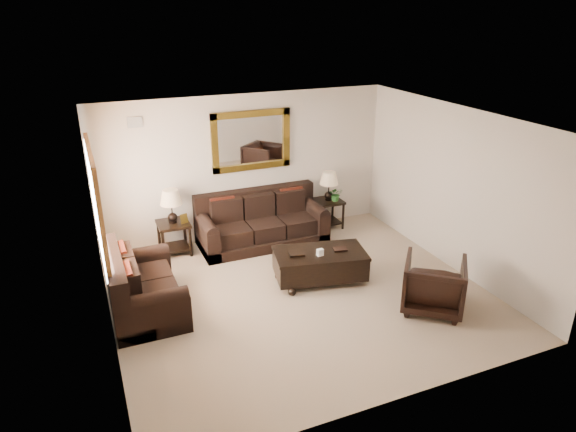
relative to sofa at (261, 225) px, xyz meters
name	(u,v)px	position (x,y,z in m)	size (l,w,h in m)	color
room	(301,214)	(-0.11, -2.04, 1.00)	(5.51, 5.01, 2.71)	gray
window	(97,206)	(-2.81, -1.14, 1.20)	(0.07, 1.96, 1.66)	white
mirror	(251,141)	(0.00, 0.43, 1.50)	(1.50, 0.06, 1.10)	#492E0E
air_vent	(135,122)	(-2.01, 0.44, 2.00)	(0.25, 0.02, 0.18)	#999999
sofa	(261,225)	(0.00, 0.00, 0.00)	(2.33, 1.01, 0.96)	black
loveseat	(141,289)	(-2.41, -1.53, 0.00)	(0.99, 1.66, 0.94)	black
end_table_left	(172,213)	(-1.59, 0.14, 0.44)	(0.55, 0.55, 1.21)	black
end_table_right	(329,191)	(1.48, 0.16, 0.40)	(0.52, 0.52, 1.15)	black
coffee_table	(320,262)	(0.38, -1.72, -0.04)	(1.58, 1.07, 0.62)	black
armchair	(434,282)	(1.52, -3.13, 0.09)	(0.84, 0.79, 0.87)	black
potted_plant	(336,195)	(1.59, 0.06, 0.33)	(0.26, 0.28, 0.22)	#21521C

